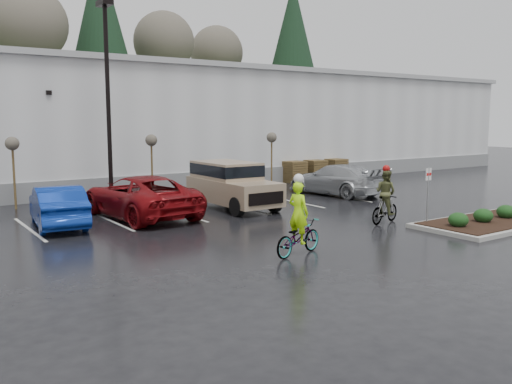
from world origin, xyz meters
TOP-DOWN VIEW (x-y plane):
  - ground at (0.00, 0.00)m, footprint 120.00×120.00m
  - warehouse at (0.00, 21.99)m, footprint 60.50×15.50m
  - wooded_ridge at (0.00, 45.00)m, footprint 80.00×25.00m
  - lamppost at (-4.00, 12.00)m, footprint 0.50×1.00m
  - sapling_west at (-8.00, 13.00)m, footprint 0.60×0.60m
  - sapling_mid at (-1.50, 13.00)m, footprint 0.60×0.60m
  - sapling_east at (6.00, 13.00)m, footprint 0.60×0.60m
  - pallet_stack_a at (8.50, 14.00)m, footprint 1.20×1.20m
  - pallet_stack_b at (10.20, 14.00)m, footprint 1.20×1.20m
  - pallet_stack_c at (12.00, 14.00)m, footprint 1.20×1.20m
  - curb_island at (7.00, -1.00)m, footprint 8.00×3.00m
  - mulch_bed at (7.00, -1.00)m, footprint 7.60×2.60m
  - shrub_a at (4.00, -1.00)m, footprint 0.70×0.70m
  - shrub_b at (5.50, -1.00)m, footprint 0.70×0.70m
  - shrub_c at (7.00, -1.00)m, footprint 0.70×0.70m
  - fire_lane_sign at (3.80, 0.20)m, footprint 0.30×0.05m
  - car_blue at (-7.47, 7.95)m, footprint 2.18×4.82m
  - car_red at (-4.21, 8.02)m, footprint 3.30×6.35m
  - suv_tan at (0.07, 7.75)m, footprint 2.20×5.10m
  - car_far_silver at (6.84, 8.38)m, footprint 2.85×5.78m
  - cyclist_hivis at (-2.81, -0.41)m, footprint 2.08×1.15m
  - cyclist_olive at (2.98, 1.50)m, footprint 1.79×0.90m

SIDE VIEW (x-z plane):
  - ground at x=0.00m, z-range 0.00..0.00m
  - curb_island at x=7.00m, z-range 0.00..0.15m
  - mulch_bed at x=7.00m, z-range 0.15..0.19m
  - shrub_a at x=4.00m, z-range 0.15..0.67m
  - shrub_b at x=5.50m, z-range 0.15..0.67m
  - shrub_c at x=7.00m, z-range 0.15..0.67m
  - pallet_stack_a at x=8.50m, z-range 0.00..1.35m
  - pallet_stack_b at x=10.20m, z-range 0.00..1.35m
  - pallet_stack_c at x=12.00m, z-range 0.00..1.35m
  - cyclist_hivis at x=-2.81m, z-range -0.46..1.94m
  - car_blue at x=-7.47m, z-range 0.00..1.53m
  - car_far_silver at x=6.84m, z-range 0.00..1.62m
  - cyclist_olive at x=2.98m, z-range -0.30..1.94m
  - car_red at x=-4.21m, z-range 0.00..1.71m
  - suv_tan at x=0.07m, z-range 0.00..2.06m
  - fire_lane_sign at x=3.80m, z-range 0.31..2.51m
  - sapling_west at x=-8.00m, z-range 1.13..4.33m
  - sapling_mid at x=-1.50m, z-range 1.13..4.33m
  - sapling_east at x=6.00m, z-range 1.13..4.33m
  - wooded_ridge at x=0.00m, z-range 0.00..6.00m
  - warehouse at x=0.00m, z-range 0.05..7.25m
  - lamppost at x=-4.00m, z-range 1.07..10.30m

